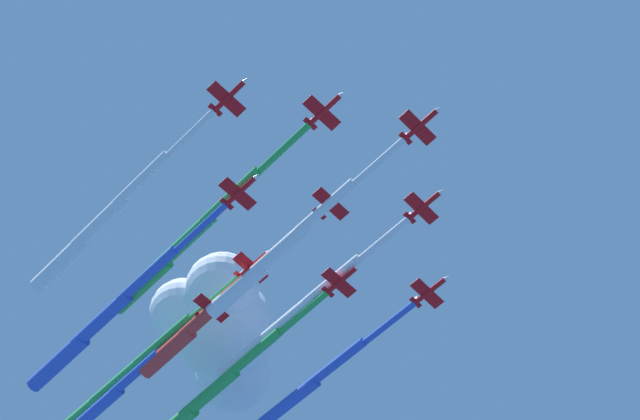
{
  "coord_description": "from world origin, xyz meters",
  "views": [
    {
      "loc": [
        85.03,
        -13.41,
        -4.63
      ],
      "look_at": [
        0.0,
        0.0,
        179.0
      ],
      "focal_mm": 55.13,
      "sensor_mm": 36.0,
      "label": 1
    }
  ],
  "objects_px": {
    "jet_lead": "(280,250)",
    "jet_trail_starboard": "(118,382)",
    "jet_port_inner": "(288,320)",
    "jet_tail_end": "(98,409)",
    "jet_port_mid": "(206,315)",
    "jet_starboard_mid": "(289,403)",
    "jet_port_outer": "(100,224)",
    "jet_starboard_outer": "(210,394)",
    "jet_starboard_inner": "(184,243)",
    "jet_trail_port": "(100,322)"
  },
  "relations": [
    {
      "from": "jet_lead",
      "to": "jet_trail_starboard",
      "type": "distance_m",
      "value": 51.84
    },
    {
      "from": "jet_port_inner",
      "to": "jet_tail_end",
      "type": "relative_size",
      "value": 1.02
    },
    {
      "from": "jet_trail_starboard",
      "to": "jet_lead",
      "type": "bearing_deg",
      "value": 37.57
    },
    {
      "from": "jet_port_mid",
      "to": "jet_starboard_mid",
      "type": "distance_m",
      "value": 29.2
    },
    {
      "from": "jet_port_mid",
      "to": "jet_tail_end",
      "type": "xyz_separation_m",
      "value": [
        -28.64,
        -21.76,
        0.25
      ]
    },
    {
      "from": "jet_port_mid",
      "to": "jet_port_outer",
      "type": "xyz_separation_m",
      "value": [
        16.85,
        -24.75,
        3.25
      ]
    },
    {
      "from": "jet_port_mid",
      "to": "jet_tail_end",
      "type": "height_order",
      "value": "jet_tail_end"
    },
    {
      "from": "jet_starboard_outer",
      "to": "jet_tail_end",
      "type": "height_order",
      "value": "jet_starboard_outer"
    },
    {
      "from": "jet_starboard_mid",
      "to": "jet_starboard_inner",
      "type": "bearing_deg",
      "value": -37.2
    },
    {
      "from": "jet_port_inner",
      "to": "jet_starboard_mid",
      "type": "bearing_deg",
      "value": 171.12
    },
    {
      "from": "jet_port_inner",
      "to": "jet_starboard_mid",
      "type": "relative_size",
      "value": 0.95
    },
    {
      "from": "jet_starboard_inner",
      "to": "jet_starboard_mid",
      "type": "xyz_separation_m",
      "value": [
        -36.22,
        27.49,
        -1.43
      ]
    },
    {
      "from": "jet_starboard_inner",
      "to": "jet_trail_port",
      "type": "distance_m",
      "value": 26.21
    },
    {
      "from": "jet_lead",
      "to": "jet_starboard_mid",
      "type": "bearing_deg",
      "value": 169.11
    },
    {
      "from": "jet_trail_starboard",
      "to": "jet_trail_port",
      "type": "bearing_deg",
      "value": -13.85
    },
    {
      "from": "jet_trail_starboard",
      "to": "jet_tail_end",
      "type": "relative_size",
      "value": 1.1
    },
    {
      "from": "jet_trail_port",
      "to": "jet_port_outer",
      "type": "bearing_deg",
      "value": -5.92
    },
    {
      "from": "jet_port_inner",
      "to": "jet_starboard_inner",
      "type": "distance_m",
      "value": 29.13
    },
    {
      "from": "jet_starboard_mid",
      "to": "jet_starboard_outer",
      "type": "distance_m",
      "value": 18.01
    },
    {
      "from": "jet_starboard_outer",
      "to": "jet_trail_port",
      "type": "height_order",
      "value": "jet_starboard_outer"
    },
    {
      "from": "jet_port_outer",
      "to": "jet_trail_port",
      "type": "xyz_separation_m",
      "value": [
        -21.77,
        2.26,
        -3.61
      ]
    },
    {
      "from": "jet_port_inner",
      "to": "jet_port_mid",
      "type": "height_order",
      "value": "jet_port_inner"
    },
    {
      "from": "jet_lead",
      "to": "jet_starboard_inner",
      "type": "distance_m",
      "value": 20.3
    },
    {
      "from": "jet_starboard_outer",
      "to": "jet_lead",
      "type": "bearing_deg",
      "value": 15.09
    },
    {
      "from": "jet_lead",
      "to": "jet_port_mid",
      "type": "distance_m",
      "value": 22.66
    },
    {
      "from": "jet_starboard_mid",
      "to": "jet_port_outer",
      "type": "height_order",
      "value": "jet_port_outer"
    },
    {
      "from": "jet_lead",
      "to": "jet_trail_starboard",
      "type": "bearing_deg",
      "value": -142.43
    },
    {
      "from": "jet_starboard_outer",
      "to": "jet_trail_port",
      "type": "distance_m",
      "value": 30.05
    },
    {
      "from": "jet_lead",
      "to": "jet_tail_end",
      "type": "height_order",
      "value": "jet_tail_end"
    },
    {
      "from": "jet_trail_port",
      "to": "jet_starboard_outer",
      "type": "bearing_deg",
      "value": 122.32
    },
    {
      "from": "jet_starboard_outer",
      "to": "jet_trail_starboard",
      "type": "xyz_separation_m",
      "value": [
        -1.79,
        -20.97,
        2.4
      ]
    },
    {
      "from": "jet_tail_end",
      "to": "jet_lead",
      "type": "bearing_deg",
      "value": 36.92
    },
    {
      "from": "jet_trail_port",
      "to": "jet_trail_starboard",
      "type": "height_order",
      "value": "jet_trail_starboard"
    },
    {
      "from": "jet_port_mid",
      "to": "jet_tail_end",
      "type": "relative_size",
      "value": 1.0
    },
    {
      "from": "jet_port_mid",
      "to": "jet_trail_port",
      "type": "relative_size",
      "value": 0.89
    },
    {
      "from": "jet_trail_port",
      "to": "jet_tail_end",
      "type": "bearing_deg",
      "value": 178.24
    },
    {
      "from": "jet_port_inner",
      "to": "jet_trail_starboard",
      "type": "relative_size",
      "value": 0.92
    },
    {
      "from": "jet_starboard_inner",
      "to": "jet_trail_port",
      "type": "height_order",
      "value": "jet_starboard_inner"
    },
    {
      "from": "jet_starboard_mid",
      "to": "jet_trail_port",
      "type": "height_order",
      "value": "jet_starboard_mid"
    },
    {
      "from": "jet_starboard_outer",
      "to": "jet_tail_end",
      "type": "relative_size",
      "value": 1.07
    },
    {
      "from": "jet_starboard_mid",
      "to": "jet_tail_end",
      "type": "relative_size",
      "value": 1.07
    },
    {
      "from": "jet_starboard_inner",
      "to": "jet_trail_starboard",
      "type": "relative_size",
      "value": 0.97
    },
    {
      "from": "jet_lead",
      "to": "jet_starboard_outer",
      "type": "bearing_deg",
      "value": -164.91
    },
    {
      "from": "jet_port_mid",
      "to": "jet_trail_starboard",
      "type": "xyz_separation_m",
      "value": [
        -22.77,
        -18.09,
        3.26
      ]
    },
    {
      "from": "jet_starboard_outer",
      "to": "jet_port_mid",
      "type": "bearing_deg",
      "value": -7.83
    },
    {
      "from": "jet_port_inner",
      "to": "jet_starboard_inner",
      "type": "height_order",
      "value": "jet_port_inner"
    },
    {
      "from": "jet_starboard_inner",
      "to": "jet_starboard_mid",
      "type": "bearing_deg",
      "value": 142.8
    },
    {
      "from": "jet_port_inner",
      "to": "jet_trail_port",
      "type": "height_order",
      "value": "jet_port_inner"
    },
    {
      "from": "jet_starboard_inner",
      "to": "jet_trail_port",
      "type": "bearing_deg",
      "value": -142.54
    },
    {
      "from": "jet_lead",
      "to": "jet_trail_port",
      "type": "xyz_separation_m",
      "value": [
        -23.15,
        -35.94,
        -0.21
      ]
    }
  ]
}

